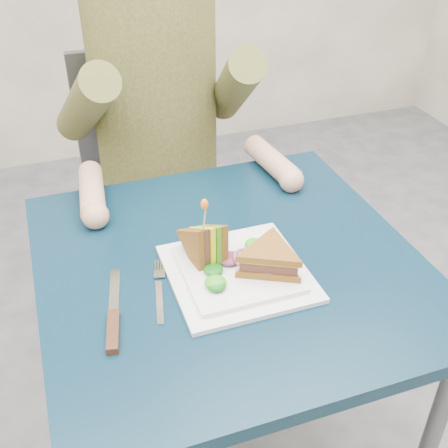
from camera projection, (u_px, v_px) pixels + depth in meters
name	position (u px, v px, depth m)	size (l,w,h in m)	color
table	(229.00, 290.00, 1.17)	(0.75, 0.75, 0.73)	black
chair	(155.00, 179.00, 1.77)	(0.42, 0.40, 0.93)	#47474C
diner	(155.00, 75.00, 1.47)	(0.54, 0.59, 0.74)	#504E24
plate	(237.00, 272.00, 1.08)	(0.26, 0.26, 0.02)	white
sandwich_flat	(270.00, 259.00, 1.05)	(0.19, 0.19, 0.05)	brown
sandwich_upright	(205.00, 245.00, 1.07)	(0.08, 0.13, 0.13)	brown
fork	(160.00, 292.00, 1.04)	(0.06, 0.18, 0.01)	silver
knife	(113.00, 323.00, 0.97)	(0.06, 0.22, 0.02)	silver
toothpick	(205.00, 217.00, 1.04)	(0.00, 0.00, 0.06)	tan
toothpick_frill	(204.00, 204.00, 1.02)	(0.01, 0.01, 0.02)	orange
lettuce_spill	(238.00, 259.00, 1.08)	(0.15, 0.13, 0.02)	#337A14
onion_ring	(244.00, 258.00, 1.07)	(0.04, 0.04, 0.01)	#9E4C7A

